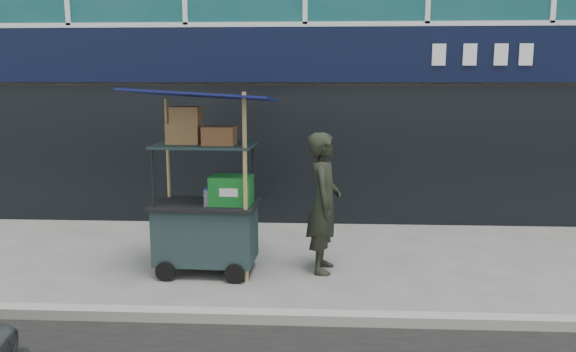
{
  "coord_description": "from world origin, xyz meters",
  "views": [
    {
      "loc": [
        0.22,
        -5.7,
        2.52
      ],
      "look_at": [
        -0.14,
        1.2,
        1.31
      ],
      "focal_mm": 35.0,
      "sensor_mm": 36.0,
      "label": 1
    }
  ],
  "objects": [
    {
      "name": "ground",
      "position": [
        0.0,
        0.0,
        0.0
      ],
      "size": [
        80.0,
        80.0,
        0.0
      ],
      "primitive_type": "plane",
      "color": "#60605B",
      "rests_on": "ground"
    },
    {
      "name": "vendor_cart",
      "position": [
        -1.2,
        1.3,
        0.85
      ],
      "size": [
        1.83,
        1.33,
        2.41
      ],
      "rotation": [
        0.0,
        0.0,
        -0.04
      ],
      "color": "black",
      "rests_on": "ground"
    },
    {
      "name": "curb",
      "position": [
        0.0,
        -0.2,
        0.06
      ],
      "size": [
        80.0,
        0.18,
        0.12
      ],
      "primitive_type": "cube",
      "color": "gray",
      "rests_on": "ground"
    },
    {
      "name": "vendor_man",
      "position": [
        0.31,
        1.45,
        0.92
      ],
      "size": [
        0.49,
        0.7,
        1.84
      ],
      "primitive_type": "imported",
      "rotation": [
        0.0,
        0.0,
        1.49
      ],
      "color": "black",
      "rests_on": "ground"
    }
  ]
}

